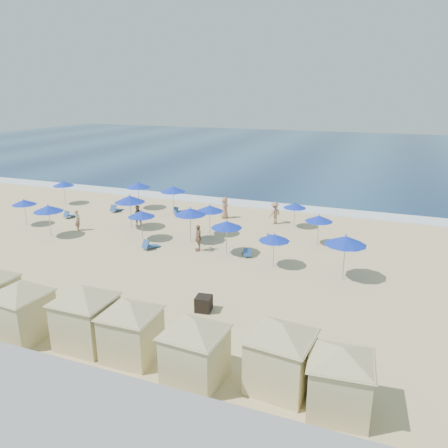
{
  "coord_description": "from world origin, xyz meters",
  "views": [
    {
      "loc": [
        13.84,
        -22.32,
        10.24
      ],
      "look_at": [
        3.89,
        3.0,
        1.89
      ],
      "focal_mm": 35.0,
      "sensor_mm": 36.0,
      "label": 1
    }
  ],
  "objects": [
    {
      "name": "beach_chair_0",
      "position": [
        -11.1,
        5.71,
        0.23
      ],
      "size": [
        0.83,
        1.31,
        0.66
      ],
      "color": "#244987",
      "rests_on": "ground"
    },
    {
      "name": "beach_chair_5",
      "position": [
        6.43,
        5.77,
        0.25
      ],
      "size": [
        0.93,
        1.41,
        0.72
      ],
      "color": "#244987",
      "rests_on": "ground"
    },
    {
      "name": "umbrella_13",
      "position": [
        7.63,
        1.65,
        1.86
      ],
      "size": [
        1.88,
        1.88,
        2.14
      ],
      "color": "#A5A8AD",
      "rests_on": "ground"
    },
    {
      "name": "umbrella_12",
      "position": [
        -9.05,
        1.27,
        2.1
      ],
      "size": [
        2.13,
        2.13,
        2.43
      ],
      "color": "#A5A8AD",
      "rests_on": "ground"
    },
    {
      "name": "umbrella_5",
      "position": [
        -2.39,
        3.06,
        1.92
      ],
      "size": [
        1.94,
        1.94,
        2.21
      ],
      "color": "#A5A8AD",
      "rests_on": "ground"
    },
    {
      "name": "cabana_6",
      "position": [
        12.94,
        -9.66,
        1.52
      ],
      "size": [
        4.22,
        4.22,
        2.66
      ],
      "color": "beige",
      "rests_on": "ground"
    },
    {
      "name": "cabana_1",
      "position": [
        -0.33,
        -9.93,
        1.59
      ],
      "size": [
        4.41,
        4.41,
        2.77
      ],
      "color": "beige",
      "rests_on": "ground"
    },
    {
      "name": "beach_chair_3",
      "position": [
        -0.95,
        1.61,
        0.24
      ],
      "size": [
        1.0,
        1.38,
        0.7
      ],
      "color": "#244987",
      "rests_on": "ground"
    },
    {
      "name": "umbrella_0",
      "position": [
        -14.69,
        9.33,
        1.94
      ],
      "size": [
        1.96,
        1.96,
        2.23
      ],
      "color": "#A5A8AD",
      "rests_on": "ground"
    },
    {
      "name": "beachgoer_0",
      "position": [
        -8.14,
        3.16,
        0.8
      ],
      "size": [
        0.69,
        0.61,
        1.6
      ],
      "primitive_type": "imported",
      "rotation": [
        0.0,
        0.0,
        2.64
      ],
      "color": "#A3765A",
      "rests_on": "ground"
    },
    {
      "name": "umbrella_10",
      "position": [
        9.43,
        6.6,
        1.88
      ],
      "size": [
        1.91,
        1.91,
        2.17
      ],
      "color": "#A5A8AD",
      "rests_on": "ground"
    },
    {
      "name": "beach_chair_2",
      "position": [
        -3.26,
        10.3,
        0.21
      ],
      "size": [
        0.84,
        1.22,
        0.62
      ],
      "color": "#244987",
      "rests_on": "ground"
    },
    {
      "name": "cabana_2",
      "position": [
        2.63,
        -9.41,
        1.63
      ],
      "size": [
        4.55,
        4.55,
        2.85
      ],
      "color": "beige",
      "rests_on": "ground"
    },
    {
      "name": "ocean",
      "position": [
        0.0,
        55.0,
        0.03
      ],
      "size": [
        160.0,
        80.0,
        0.06
      ],
      "primitive_type": "cube",
      "color": "#0E294F",
      "rests_on": "ground"
    },
    {
      "name": "umbrella_11",
      "position": [
        11.78,
        1.33,
        2.3
      ],
      "size": [
        2.34,
        2.34,
        2.66
      ],
      "color": "#A5A8AD",
      "rests_on": "ground"
    },
    {
      "name": "umbrella_4",
      "position": [
        -3.58,
        10.06,
        2.16
      ],
      "size": [
        2.19,
        2.19,
        2.49
      ],
      "color": "#A5A8AD",
      "rests_on": "ground"
    },
    {
      "name": "umbrella_2",
      "position": [
        -7.29,
        10.44,
        2.16
      ],
      "size": [
        2.19,
        2.19,
        2.49
      ],
      "color": "#A5A8AD",
      "rests_on": "ground"
    },
    {
      "name": "ground",
      "position": [
        0.0,
        0.0,
        0.0
      ],
      "size": [
        160.0,
        160.0,
        0.0
      ],
      "primitive_type": "plane",
      "color": "#D0B984",
      "rests_on": "ground"
    },
    {
      "name": "trash_bin",
      "position": [
        5.96,
        -4.97,
        0.37
      ],
      "size": [
        0.84,
        0.84,
        0.75
      ],
      "primitive_type": "cube",
      "rotation": [
        0.0,
        0.0,
        0.13
      ],
      "color": "black",
      "rests_on": "ground"
    },
    {
      "name": "cabana_3",
      "position": [
        4.87,
        -9.5,
        1.53
      ],
      "size": [
        4.25,
        4.25,
        2.67
      ],
      "color": "beige",
      "rests_on": "ground"
    },
    {
      "name": "beachgoer_3",
      "position": [
        5.33,
        10.42,
        0.88
      ],
      "size": [
        1.11,
        1.31,
        1.76
      ],
      "primitive_type": "imported",
      "rotation": [
        0.0,
        0.0,
        4.23
      ],
      "color": "#A3765A",
      "rests_on": "ground"
    },
    {
      "name": "umbrella_7",
      "position": [
        1.64,
        5.87,
        2.01
      ],
      "size": [
        2.04,
        2.04,
        2.32
      ],
      "color": "#A5A8AD",
      "rests_on": "ground"
    },
    {
      "name": "umbrella_3",
      "position": [
        -4.66,
        5.11,
        2.33
      ],
      "size": [
        2.36,
        2.36,
        2.68
      ],
      "color": "#A5A8AD",
      "rests_on": "ground"
    },
    {
      "name": "beach_chair_1",
      "position": [
        -8.62,
        8.73,
        0.24
      ],
      "size": [
        0.63,
        1.31,
        0.7
      ],
      "color": "#244987",
      "rests_on": "ground"
    },
    {
      "name": "beachgoer_1",
      "position": [
        -4.61,
        5.93,
        0.82
      ],
      "size": [
        1.01,
        0.96,
        1.64
      ],
      "primitive_type": "imported",
      "rotation": [
        0.0,
        0.0,
        3.75
      ],
      "color": "#A3765A",
      "rests_on": "ground"
    },
    {
      "name": "cabana_4",
      "position": [
        7.84,
        -9.89,
        1.55
      ],
      "size": [
        4.31,
        4.31,
        2.71
      ],
      "color": "beige",
      "rests_on": "ground"
    },
    {
      "name": "umbrella_9",
      "position": [
        7.04,
        9.91,
        1.76
      ],
      "size": [
        1.79,
        1.79,
        2.04
      ],
      "color": "#A5A8AD",
      "rests_on": "ground"
    },
    {
      "name": "cabana_5",
      "position": [
        10.82,
        -9.17,
        1.62
      ],
      "size": [
        4.48,
        4.48,
        2.82
      ],
      "color": "beige",
      "rests_on": "ground"
    },
    {
      "name": "umbrella_1",
      "position": [
        -12.88,
        2.8,
        1.86
      ],
      "size": [
        1.88,
        1.88,
        2.14
      ],
      "color": "#A5A8AD",
      "rests_on": "ground"
    },
    {
      "name": "beach_chair_4",
      "position": [
        5.59,
        2.73,
        0.22
      ],
      "size": [
        0.93,
        1.25,
        0.63
      ],
      "color": "#244987",
      "rests_on": "ground"
    },
    {
      "name": "beachgoer_4",
      "position": [
        1.05,
        10.37,
        0.9
      ],
      "size": [
        0.74,
        0.98,
        1.8
      ],
      "primitive_type": "imported",
      "rotation": [
        0.0,
        0.0,
        1.78
      ],
      "color": "#A3765A",
      "rests_on": "ground"
    },
    {
      "name": "umbrella_6",
      "position": [
        1.0,
        3.94,
        2.21
      ],
      "size": [
        2.24,
        2.24,
        2.55
      ],
      "color": "#A5A8AD",
      "rests_on": "ground"
    },
    {
      "name": "surf_line",
      "position": [
        0.0,
        15.5,
        0.04
      ],
      "size": [
        160.0,
        2.5,
        0.08
      ],
      "primitive_type": "cube",
      "color": "white",
      "rests_on": "ground"
    },
    {
      "name": "beachgoer_2",
      "position": [
        2.25,
        2.5,
        0.9
      ],
      "size": [
        0.86,
        1.14,
        1.8
      ],
      "primitive_type": "imported",
      "rotation": [
        0.0,
        0.0,
        5.17
      ],
      "color": "#A3765A",
      "rests_on": "ground"
    },
    {
      "name": "umbrella_8",
      "position": [
        4.23,
        2.59,
        2.02
      ],
      "size": [
        2.05,
        2.05,
        2.33
      ],
      "color": "#A5A8AD",
      "rests_on": "ground"
    }
  ]
}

